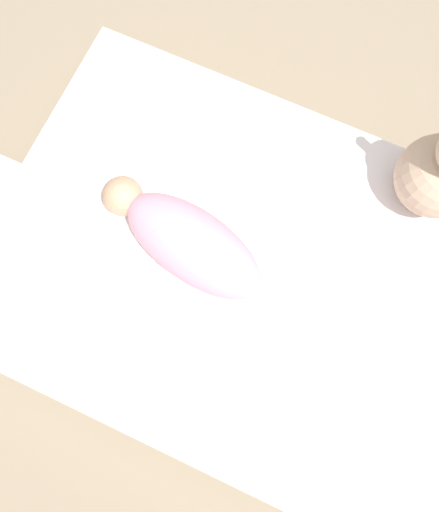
{
  "coord_description": "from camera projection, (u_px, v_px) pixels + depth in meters",
  "views": [
    {
      "loc": [
        0.05,
        -0.27,
        1.42
      ],
      "look_at": [
        -0.07,
        -0.01,
        0.2
      ],
      "focal_mm": 35.0,
      "sensor_mm": 36.0,
      "label": 1
    }
  ],
  "objects": [
    {
      "name": "bed_mattress",
      "position": [
        243.0,
        274.0,
        1.37
      ],
      "size": [
        1.35,
        0.99,
        0.15
      ],
      "color": "white",
      "rests_on": "ground_plane"
    },
    {
      "name": "ground_plane",
      "position": [
        242.0,
        279.0,
        1.44
      ],
      "size": [
        12.0,
        12.0,
        0.0
      ],
      "primitive_type": "plane",
      "color": "#7A6B56"
    },
    {
      "name": "swaddled_baby",
      "position": [
        187.0,
        241.0,
        1.23
      ],
      "size": [
        0.48,
        0.25,
        0.16
      ],
      "rotation": [
        0.0,
        0.0,
        2.94
      ],
      "color": "pink",
      "rests_on": "bed_mattress"
    },
    {
      "name": "pillow",
      "position": [
        12.0,
        237.0,
        1.26
      ],
      "size": [
        0.31,
        0.35,
        0.11
      ],
      "color": "white",
      "rests_on": "bed_mattress"
    },
    {
      "name": "burp_cloth",
      "position": [
        132.0,
        215.0,
        1.32
      ],
      "size": [
        0.23,
        0.18,
        0.02
      ],
      "color": "white",
      "rests_on": "bed_mattress"
    }
  ]
}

